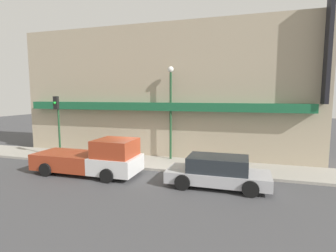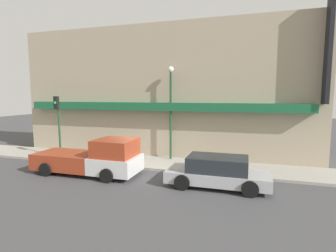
{
  "view_description": "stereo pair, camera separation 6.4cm",
  "coord_description": "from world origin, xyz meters",
  "px_view_note": "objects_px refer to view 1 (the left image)",
  "views": [
    {
      "loc": [
        5.54,
        -12.95,
        4.05
      ],
      "look_at": [
        1.3,
        1.14,
        2.34
      ],
      "focal_mm": 28.0,
      "sensor_mm": 36.0,
      "label": 1
    },
    {
      "loc": [
        5.6,
        -12.93,
        4.05
      ],
      "look_at": [
        1.3,
        1.14,
        2.34
      ],
      "focal_mm": 28.0,
      "sensor_mm": 36.0,
      "label": 2
    }
  ],
  "objects_px": {
    "parked_car": "(218,172)",
    "street_lamp": "(171,102)",
    "pickup_truck": "(93,159)",
    "traffic_light": "(58,116)",
    "fire_hydrant": "(133,157)"
  },
  "relations": [
    {
      "from": "pickup_truck",
      "to": "fire_hydrant",
      "type": "height_order",
      "value": "pickup_truck"
    },
    {
      "from": "parked_car",
      "to": "traffic_light",
      "type": "bearing_deg",
      "value": 169.6
    },
    {
      "from": "parked_car",
      "to": "pickup_truck",
      "type": "bearing_deg",
      "value": -179.08
    },
    {
      "from": "parked_car",
      "to": "street_lamp",
      "type": "xyz_separation_m",
      "value": [
        -3.3,
        3.82,
        2.99
      ]
    },
    {
      "from": "pickup_truck",
      "to": "traffic_light",
      "type": "distance_m",
      "value": 4.7
    },
    {
      "from": "parked_car",
      "to": "traffic_light",
      "type": "height_order",
      "value": "traffic_light"
    },
    {
      "from": "fire_hydrant",
      "to": "traffic_light",
      "type": "relative_size",
      "value": 0.18
    },
    {
      "from": "fire_hydrant",
      "to": "street_lamp",
      "type": "height_order",
      "value": "street_lamp"
    },
    {
      "from": "street_lamp",
      "to": "traffic_light",
      "type": "distance_m",
      "value": 7.08
    },
    {
      "from": "street_lamp",
      "to": "traffic_light",
      "type": "bearing_deg",
      "value": -165.17
    },
    {
      "from": "pickup_truck",
      "to": "fire_hydrant",
      "type": "relative_size",
      "value": 8.13
    },
    {
      "from": "pickup_truck",
      "to": "traffic_light",
      "type": "height_order",
      "value": "traffic_light"
    },
    {
      "from": "parked_car",
      "to": "fire_hydrant",
      "type": "relative_size",
      "value": 6.55
    },
    {
      "from": "street_lamp",
      "to": "traffic_light",
      "type": "xyz_separation_m",
      "value": [
        -6.79,
        -1.8,
        -0.87
      ]
    },
    {
      "from": "parked_car",
      "to": "street_lamp",
      "type": "relative_size",
      "value": 0.8
    }
  ]
}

